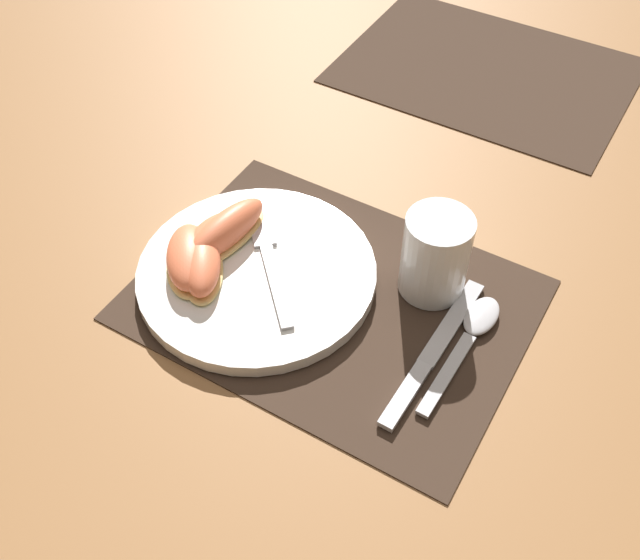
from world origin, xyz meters
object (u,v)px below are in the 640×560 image
citrus_wedge_0 (225,233)px  plate (257,274)px  juice_glass (435,259)px  fork (267,251)px  citrus_wedge_1 (210,241)px  knife (432,354)px  citrus_wedge_2 (189,258)px  citrus_wedge_3 (201,265)px  spoon (473,331)px

citrus_wedge_0 → plate: bearing=-16.5°
juice_glass → fork: size_ratio=0.64×
citrus_wedge_1 → knife: bearing=0.9°
citrus_wedge_2 → citrus_wedge_3: bearing=-1.0°
juice_glass → knife: size_ratio=0.47×
citrus_wedge_2 → juice_glass: bearing=27.8°
plate → spoon: size_ratio=1.56×
fork → citrus_wedge_0: bearing=-166.3°
knife → citrus_wedge_2: 0.29m
knife → citrus_wedge_0: 0.27m
citrus_wedge_1 → citrus_wedge_2: same height
plate → knife: (0.22, 0.00, -0.01)m
knife → citrus_wedge_3: citrus_wedge_3 is taller
citrus_wedge_2 → citrus_wedge_1: bearing=82.9°
fork → citrus_wedge_2: size_ratio=1.38×
plate → citrus_wedge_1: size_ratio=2.74×
juice_glass → citrus_wedge_3: juice_glass is taller
citrus_wedge_1 → fork: bearing=26.9°
plate → citrus_wedge_2: citrus_wedge_2 is taller
citrus_wedge_2 → fork: bearing=45.7°
knife → citrus_wedge_0: bearing=177.2°
juice_glass → plate: bearing=-152.6°
fork → citrus_wedge_3: citrus_wedge_3 is taller
knife → citrus_wedge_1: size_ratio=2.20×
spoon → citrus_wedge_2: (-0.31, -0.09, 0.03)m
citrus_wedge_0 → citrus_wedge_1: bearing=-116.4°
plate → knife: bearing=0.7°
citrus_wedge_0 → citrus_wedge_1: (-0.01, -0.02, -0.00)m
knife → citrus_wedge_1: citrus_wedge_1 is taller
plate → fork: fork is taller
citrus_wedge_2 → citrus_wedge_3: 0.02m
citrus_wedge_0 → citrus_wedge_2: citrus_wedge_0 is taller
knife → citrus_wedge_2: size_ratio=1.91×
plate → spoon: 0.25m
knife → juice_glass: bearing=115.6°
citrus_wedge_0 → citrus_wedge_2: size_ratio=1.13×
knife → citrus_wedge_3: (-0.27, -0.04, 0.03)m
knife → citrus_wedge_0: citrus_wedge_0 is taller
juice_glass → citrus_wedge_1: (-0.24, -0.09, -0.01)m
spoon → citrus_wedge_1: citrus_wedge_1 is taller
citrus_wedge_1 → citrus_wedge_2: (-0.00, -0.03, -0.00)m
citrus_wedge_1 → citrus_wedge_3: size_ratio=0.91×
fork → citrus_wedge_2: citrus_wedge_2 is taller
spoon → knife: bearing=-117.3°
citrus_wedge_3 → juice_glass: bearing=29.7°
juice_glass → fork: 0.19m
knife → fork: bearing=173.5°
plate → juice_glass: juice_glass is taller
citrus_wedge_3 → plate: bearing=37.2°
juice_glass → citrus_wedge_2: juice_glass is taller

